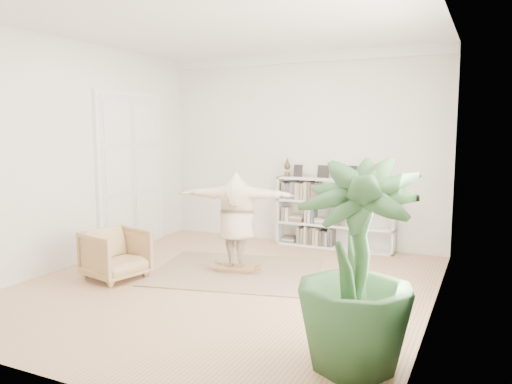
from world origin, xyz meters
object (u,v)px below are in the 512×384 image
armchair (116,254)px  houseplant (355,265)px  bookshelf (335,214)px  rocker_board (237,268)px  person (236,217)px

armchair → houseplant: bearing=-93.6°
armchair → houseplant: size_ratio=0.41×
bookshelf → houseplant: size_ratio=1.13×
armchair → houseplant: houseplant is taller
armchair → rocker_board: size_ratio=1.39×
rocker_board → person: bearing=50.5°
person → rocker_board: bearing=50.5°
bookshelf → person: size_ratio=1.23×
bookshelf → rocker_board: bearing=-112.8°
person → houseplant: size_ratio=0.92×
houseplant → bookshelf: bearing=108.7°
bookshelf → houseplant: 4.69m
bookshelf → rocker_board: 2.42m
armchair → bookshelf: bearing=-22.6°
rocker_board → houseplant: bearing=-56.1°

